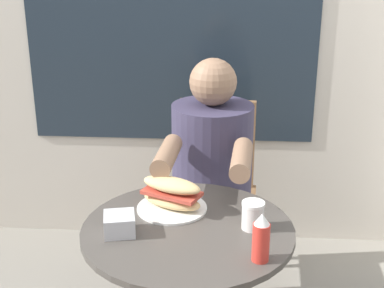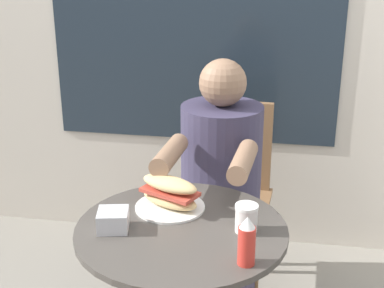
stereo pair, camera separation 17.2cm
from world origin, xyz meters
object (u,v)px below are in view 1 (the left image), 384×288
(sandwich_on_plate, at_px, (172,196))
(drink_cup, at_px, (253,215))
(seated_diner, at_px, (210,217))
(cafe_table, at_px, (188,283))
(condiment_bottle, at_px, (261,238))
(diner_chair, at_px, (215,178))

(sandwich_on_plate, bearing_deg, drink_cup, -22.99)
(seated_diner, relative_size, sandwich_on_plate, 5.03)
(cafe_table, xyz_separation_m, condiment_bottle, (0.21, -0.17, 0.27))
(drink_cup, height_order, condiment_bottle, condiment_bottle)
(cafe_table, distance_m, condiment_bottle, 0.38)
(sandwich_on_plate, bearing_deg, condiment_bottle, -46.40)
(sandwich_on_plate, bearing_deg, cafe_table, -62.50)
(diner_chair, relative_size, seated_diner, 0.76)
(condiment_bottle, bearing_deg, drink_cup, 94.63)
(condiment_bottle, bearing_deg, cafe_table, 141.37)
(seated_diner, height_order, condiment_bottle, seated_diner)
(condiment_bottle, bearing_deg, diner_chair, 98.27)
(sandwich_on_plate, distance_m, drink_cup, 0.28)
(cafe_table, xyz_separation_m, diner_chair, (0.06, 0.84, -0.01))
(diner_chair, distance_m, sandwich_on_plate, 0.78)
(drink_cup, bearing_deg, diner_chair, 99.02)
(cafe_table, distance_m, seated_diner, 0.50)
(cafe_table, bearing_deg, drink_cup, 2.22)
(diner_chair, xyz_separation_m, condiment_bottle, (0.15, -1.01, 0.27))
(condiment_bottle, bearing_deg, seated_diner, 103.17)
(seated_diner, height_order, sandwich_on_plate, seated_diner)
(diner_chair, relative_size, sandwich_on_plate, 3.84)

